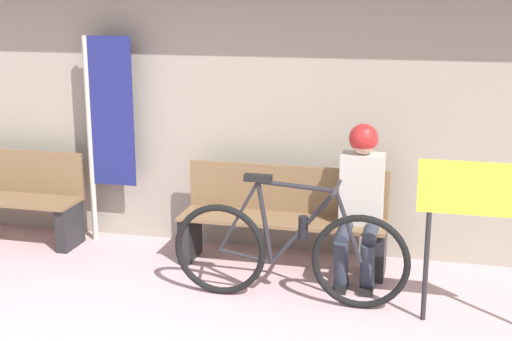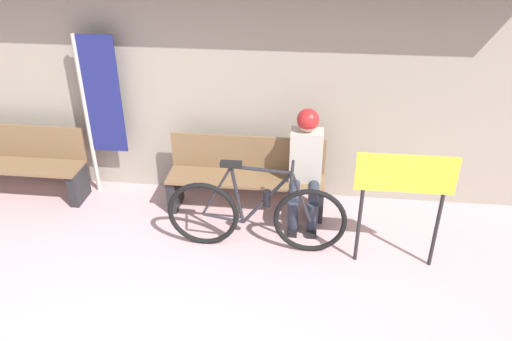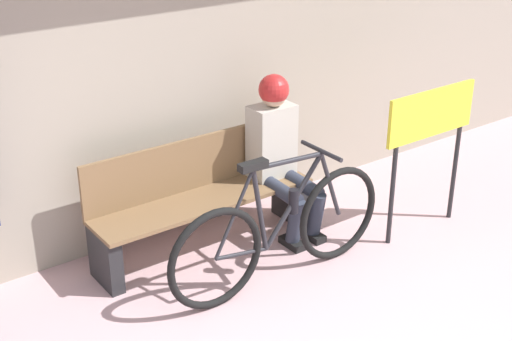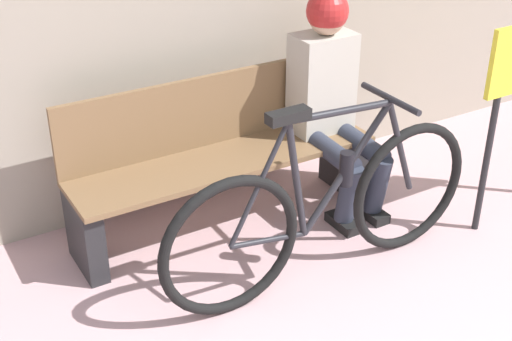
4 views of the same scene
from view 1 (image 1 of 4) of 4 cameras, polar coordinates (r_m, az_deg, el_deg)
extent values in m
cube|color=#9E9384|center=(6.23, -1.95, 8.29)|extent=(12.00, 0.12, 3.20)
cube|color=brown|center=(5.88, 2.08, -3.97)|extent=(1.70, 0.42, 0.03)
cube|color=brown|center=(6.00, 2.48, -1.46)|extent=(1.70, 0.03, 0.40)
cube|color=#232326|center=(6.15, -5.30, -5.26)|extent=(0.10, 0.36, 0.39)
cube|color=#232326|center=(5.85, 9.82, -6.46)|extent=(0.10, 0.36, 0.39)
torus|color=black|center=(5.37, -2.91, -6.34)|extent=(0.71, 0.05, 0.71)
torus|color=black|center=(5.18, 8.36, -7.26)|extent=(0.71, 0.05, 0.71)
cylinder|color=#232328|center=(5.08, 3.26, -1.26)|extent=(0.57, 0.03, 0.07)
cylinder|color=#232328|center=(5.16, 3.79, -4.58)|extent=(0.49, 0.03, 0.60)
cylinder|color=#232328|center=(5.21, 0.72, -4.17)|extent=(0.14, 0.03, 0.62)
cylinder|color=#232328|center=(5.33, -0.84, -6.85)|extent=(0.40, 0.03, 0.09)
cylinder|color=#232328|center=(5.24, -1.41, -3.67)|extent=(0.31, 0.02, 0.56)
cylinder|color=#232328|center=(5.10, 7.40, -4.49)|extent=(0.22, 0.03, 0.52)
cube|color=black|center=(5.12, 0.16, -0.60)|extent=(0.20, 0.07, 0.05)
cylinder|color=#232328|center=(5.03, 6.44, -1.43)|extent=(0.03, 0.40, 0.03)
cylinder|color=black|center=(5.16, 3.79, -4.58)|extent=(0.07, 0.07, 0.17)
cylinder|color=#2D3342|center=(5.60, 7.09, -4.95)|extent=(0.11, 0.42, 0.13)
cylinder|color=#2D3342|center=(5.50, 6.80, -7.34)|extent=(0.11, 0.17, 0.36)
cube|color=black|center=(5.60, 6.78, -9.15)|extent=(0.10, 0.22, 0.06)
cylinder|color=#2D3342|center=(5.58, 9.14, -5.08)|extent=(0.11, 0.42, 0.13)
cylinder|color=#2D3342|center=(5.48, 8.90, -7.49)|extent=(0.11, 0.17, 0.36)
cube|color=black|center=(5.58, 8.85, -9.30)|extent=(0.10, 0.22, 0.06)
cube|color=#B7B2A8|center=(5.74, 8.47, -1.45)|extent=(0.34, 0.22, 0.57)
sphere|color=tan|center=(5.63, 8.59, 2.27)|extent=(0.20, 0.20, 0.20)
sphere|color=#B22323|center=(5.63, 8.61, 2.57)|extent=(0.23, 0.23, 0.23)
cube|color=brown|center=(7.03, -19.57, 0.04)|extent=(1.62, 0.03, 0.40)
cube|color=#232326|center=(6.60, -14.66, -4.33)|extent=(0.10, 0.36, 0.39)
cylinder|color=#B7B2A8|center=(6.56, -13.12, 2.32)|extent=(0.05, 0.05, 1.86)
cube|color=navy|center=(6.41, -11.46, 4.61)|extent=(0.40, 0.02, 1.32)
cylinder|color=#232326|center=(5.08, 13.44, -7.48)|extent=(0.04, 0.04, 0.79)
cube|color=yellow|center=(4.91, 17.91, -1.44)|extent=(0.88, 0.03, 0.36)
camera|label=2|loc=(1.27, -22.65, 55.62)|focal=35.00mm
camera|label=3|loc=(3.91, -55.43, 15.75)|focal=50.00mm
camera|label=4|loc=(3.69, -34.34, 10.95)|focal=50.00mm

